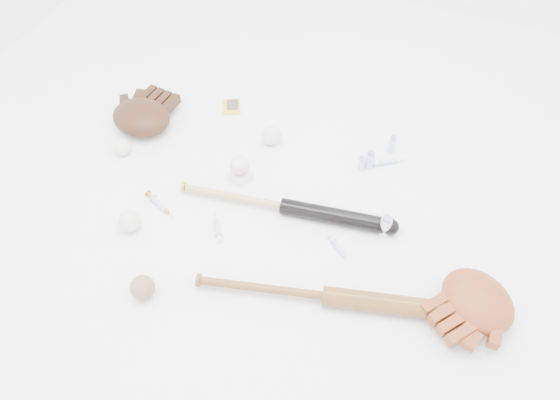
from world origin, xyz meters
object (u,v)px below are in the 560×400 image
at_px(bat_wood, 326,296).
at_px(pedestal, 240,175).
at_px(bat_dark, 284,206).
at_px(glove_dark, 141,117).

relative_size(bat_wood, pedestal, 12.42).
bearing_deg(pedestal, bat_dark, -22.32).
distance_m(glove_dark, pedestal, 0.49).
bearing_deg(bat_wood, pedestal, 127.55).
relative_size(glove_dark, pedestal, 4.14).
xyz_separation_m(bat_dark, glove_dark, (-0.68, 0.19, 0.02)).
height_order(bat_wood, pedestal, bat_wood).
relative_size(bat_dark, glove_dark, 2.77).
height_order(bat_dark, pedestal, bat_dark).
bearing_deg(glove_dark, bat_dark, -9.83).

